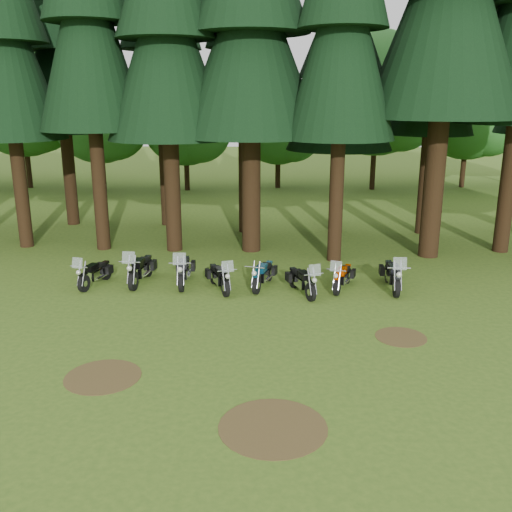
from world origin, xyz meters
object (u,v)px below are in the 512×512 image
Objects in this scene: motorcycle_2 at (184,271)px; motorcycle_5 at (302,282)px; motorcycle_0 at (95,274)px; motorcycle_4 at (263,275)px; motorcycle_3 at (219,278)px; motorcycle_7 at (392,276)px; motorcycle_1 at (141,270)px; motorcycle_6 at (342,277)px.

motorcycle_5 is (4.06, -0.90, -0.05)m from motorcycle_2.
motorcycle_5 is (7.12, -0.67, 0.01)m from motorcycle_0.
motorcycle_5 is at bearing -11.80° from motorcycle_4.
motorcycle_7 reaches higher than motorcycle_3.
motorcycle_4 is (4.29, -0.29, -0.05)m from motorcycle_1.
motorcycle_1 is 1.53m from motorcycle_2.
motorcycle_1 is at bearing 149.24° from motorcycle_5.
motorcycle_3 is at bearing 152.45° from motorcycle_5.
motorcycle_2 is 1.13× the size of motorcycle_5.
motorcycle_5 reaches higher than motorcycle_0.
motorcycle_2 is (1.53, -0.08, -0.00)m from motorcycle_1.
motorcycle_7 reaches higher than motorcycle_4.
motorcycle_3 is at bearing -26.33° from motorcycle_2.
motorcycle_3 is at bearing 10.61° from motorcycle_0.
motorcycle_2 is 4.16m from motorcycle_5.
motorcycle_4 is at bearing 15.29° from motorcycle_0.
motorcycle_2 is at bearing 3.36° from motorcycle_1.
motorcycle_1 reaches higher than motorcycle_2.
motorcycle_6 is at bearing 14.32° from motorcycle_0.
motorcycle_3 reaches higher than motorcycle_0.
motorcycle_1 is at bearing 178.59° from motorcycle_7.
motorcycle_3 reaches higher than motorcycle_4.
motorcycle_4 is at bearing 2.31° from motorcycle_1.
motorcycle_1 reaches higher than motorcycle_3.
motorcycle_0 reaches higher than motorcycle_4.
motorcycle_3 is (2.83, -0.65, -0.05)m from motorcycle_1.
motorcycle_1 is 7.00m from motorcycle_6.
motorcycle_7 reaches higher than motorcycle_6.
motorcycle_0 is 4.37m from motorcycle_3.
motorcycle_1 reaches higher than motorcycle_0.
motorcycle_7 is at bearing -19.43° from motorcycle_3.
motorcycle_0 is 5.82m from motorcycle_4.
motorcycle_7 is at bearing 21.70° from motorcycle_6.
motorcycle_5 is at bearing -3.71° from motorcycle_1.
motorcycle_5 is at bearing -137.41° from motorcycle_6.
motorcycle_1 reaches higher than motorcycle_7.
motorcycle_7 is (10.20, -0.11, 0.06)m from motorcycle_0.
motorcycle_6 is (5.46, -0.35, -0.06)m from motorcycle_2.
motorcycle_2 reaches higher than motorcycle_5.
motorcycle_1 reaches higher than motorcycle_6.
motorcycle_7 is (3.08, 0.56, 0.05)m from motorcycle_5.
motorcycle_3 is at bearing -150.22° from motorcycle_4.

